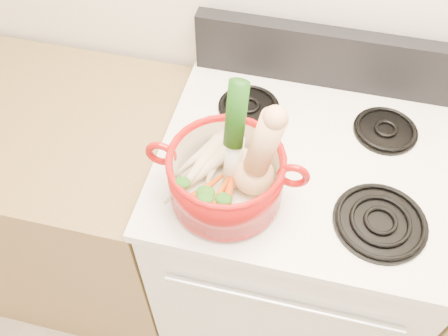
% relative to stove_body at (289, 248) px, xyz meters
% --- Properties ---
extents(stove_body, '(0.76, 0.65, 0.92)m').
position_rel_stove_body_xyz_m(stove_body, '(0.00, 0.00, 0.00)').
color(stove_body, white).
rests_on(stove_body, floor).
extents(cooktop, '(0.78, 0.67, 0.03)m').
position_rel_stove_body_xyz_m(cooktop, '(0.00, 0.00, 0.47)').
color(cooktop, white).
rests_on(cooktop, stove_body).
extents(control_backsplash, '(0.76, 0.05, 0.18)m').
position_rel_stove_body_xyz_m(control_backsplash, '(0.00, 0.30, 0.58)').
color(control_backsplash, black).
rests_on(control_backsplash, cooktop).
extents(oven_handle, '(0.60, 0.02, 0.02)m').
position_rel_stove_body_xyz_m(oven_handle, '(0.00, -0.34, 0.32)').
color(oven_handle, silver).
rests_on(oven_handle, stove_body).
extents(counter_left, '(1.36, 0.65, 0.90)m').
position_rel_stove_body_xyz_m(counter_left, '(-1.07, 0.00, -0.01)').
color(counter_left, olive).
rests_on(counter_left, floor).
extents(burner_front_left, '(0.22, 0.22, 0.02)m').
position_rel_stove_body_xyz_m(burner_front_left, '(-0.19, -0.16, 0.50)').
color(burner_front_left, black).
rests_on(burner_front_left, cooktop).
extents(burner_front_right, '(0.22, 0.22, 0.02)m').
position_rel_stove_body_xyz_m(burner_front_right, '(0.19, -0.16, 0.50)').
color(burner_front_right, black).
rests_on(burner_front_right, cooktop).
extents(burner_back_left, '(0.17, 0.17, 0.02)m').
position_rel_stove_body_xyz_m(burner_back_left, '(-0.19, 0.14, 0.50)').
color(burner_back_left, black).
rests_on(burner_back_left, cooktop).
extents(burner_back_right, '(0.17, 0.17, 0.02)m').
position_rel_stove_body_xyz_m(burner_back_right, '(0.19, 0.14, 0.50)').
color(burner_back_right, black).
rests_on(burner_back_right, cooktop).
extents(dutch_oven, '(0.28, 0.28, 0.13)m').
position_rel_stove_body_xyz_m(dutch_oven, '(-0.18, -0.17, 0.57)').
color(dutch_oven, '#9C0B0A').
rests_on(dutch_oven, burner_front_left).
extents(pot_handle_left, '(0.08, 0.02, 0.08)m').
position_rel_stove_body_xyz_m(pot_handle_left, '(-0.33, -0.18, 0.62)').
color(pot_handle_left, '#9C0B0A').
rests_on(pot_handle_left, dutch_oven).
extents(pot_handle_right, '(0.08, 0.02, 0.08)m').
position_rel_stove_body_xyz_m(pot_handle_right, '(-0.03, -0.17, 0.62)').
color(pot_handle_right, '#9C0B0A').
rests_on(pot_handle_right, dutch_oven).
extents(squash, '(0.17, 0.14, 0.26)m').
position_rel_stove_body_xyz_m(squash, '(-0.12, -0.16, 0.66)').
color(squash, '#E5B075').
rests_on(squash, dutch_oven).
extents(leek, '(0.06, 0.11, 0.30)m').
position_rel_stove_body_xyz_m(leek, '(-0.17, -0.15, 0.68)').
color(leek, silver).
rests_on(leek, dutch_oven).
extents(ginger, '(0.10, 0.08, 0.05)m').
position_rel_stove_body_xyz_m(ginger, '(-0.17, -0.10, 0.56)').
color(ginger, tan).
rests_on(ginger, dutch_oven).
extents(parsnip_0, '(0.14, 0.20, 0.06)m').
position_rel_stove_body_xyz_m(parsnip_0, '(-0.26, -0.12, 0.56)').
color(parsnip_0, beige).
rests_on(parsnip_0, dutch_oven).
extents(parsnip_1, '(0.15, 0.20, 0.06)m').
position_rel_stove_body_xyz_m(parsnip_1, '(-0.25, -0.17, 0.56)').
color(parsnip_1, beige).
rests_on(parsnip_1, dutch_oven).
extents(parsnip_2, '(0.06, 0.20, 0.06)m').
position_rel_stove_body_xyz_m(parsnip_2, '(-0.22, -0.11, 0.57)').
color(parsnip_2, beige).
rests_on(parsnip_2, dutch_oven).
extents(parsnip_3, '(0.11, 0.20, 0.06)m').
position_rel_stove_body_xyz_m(parsnip_3, '(-0.25, -0.16, 0.57)').
color(parsnip_3, beige).
rests_on(parsnip_3, dutch_oven).
extents(parsnip_4, '(0.14, 0.18, 0.05)m').
position_rel_stove_body_xyz_m(parsnip_4, '(-0.25, -0.11, 0.58)').
color(parsnip_4, beige).
rests_on(parsnip_4, dutch_oven).
extents(carrot_0, '(0.08, 0.17, 0.05)m').
position_rel_stove_body_xyz_m(carrot_0, '(-0.18, -0.19, 0.55)').
color(carrot_0, '#D5660A').
rests_on(carrot_0, dutch_oven).
extents(carrot_1, '(0.10, 0.13, 0.04)m').
position_rel_stove_body_xyz_m(carrot_1, '(-0.23, -0.21, 0.56)').
color(carrot_1, '#DD590B').
rests_on(carrot_1, dutch_oven).
extents(carrot_2, '(0.04, 0.16, 0.04)m').
position_rel_stove_body_xyz_m(carrot_2, '(-0.17, -0.20, 0.57)').
color(carrot_2, '#D6410A').
rests_on(carrot_2, dutch_oven).
extents(carrot_3, '(0.05, 0.13, 0.04)m').
position_rel_stove_body_xyz_m(carrot_3, '(-0.19, -0.24, 0.57)').
color(carrot_3, '#D15B0A').
rests_on(carrot_3, dutch_oven).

